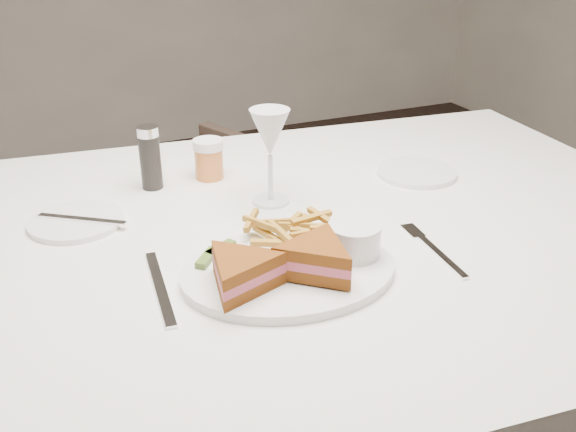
# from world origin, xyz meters

# --- Properties ---
(table) EXTENTS (1.61, 1.16, 0.75)m
(table) POSITION_xyz_m (0.03, -0.17, 0.38)
(table) COLOR silver
(table) RESTS_ON ground
(chair_far) EXTENTS (0.80, 0.78, 0.64)m
(chair_far) POSITION_xyz_m (0.11, 0.65, 0.32)
(chair_far) COLOR #48362C
(chair_far) RESTS_ON ground
(table_setting) EXTENTS (0.82, 0.65, 0.18)m
(table_setting) POSITION_xyz_m (0.01, -0.21, 0.79)
(table_setting) COLOR white
(table_setting) RESTS_ON table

